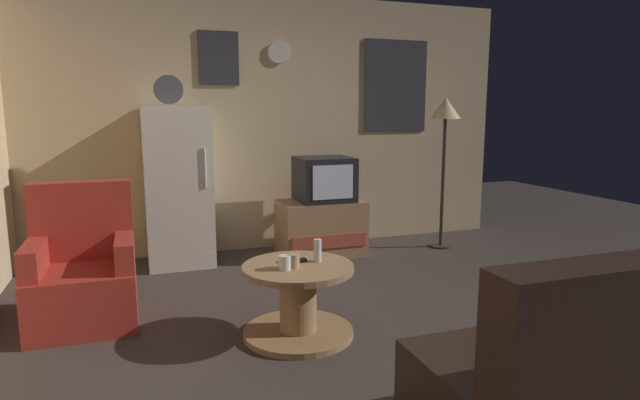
{
  "coord_description": "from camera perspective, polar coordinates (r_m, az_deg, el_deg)",
  "views": [
    {
      "loc": [
        -1.42,
        -3.02,
        1.45
      ],
      "look_at": [
        -0.04,
        0.9,
        0.75
      ],
      "focal_mm": 29.69,
      "sensor_mm": 36.0,
      "label": 1
    }
  ],
  "objects": [
    {
      "name": "ground_plane",
      "position": [
        3.64,
        5.5,
        -13.96
      ],
      "size": [
        12.0,
        12.0,
        0.0
      ],
      "primitive_type": "plane",
      "color": "#3D332D"
    },
    {
      "name": "wall_with_art",
      "position": [
        5.66,
        -4.73,
        8.21
      ],
      "size": [
        5.2,
        0.12,
        2.63
      ],
      "color": "#D1B284",
      "rests_on": "ground_plane"
    },
    {
      "name": "fridge",
      "position": [
        5.17,
        -15.08,
        1.5
      ],
      "size": [
        0.6,
        0.62,
        1.77
      ],
      "color": "silver",
      "rests_on": "ground_plane"
    },
    {
      "name": "tv_stand",
      "position": [
        5.38,
        0.09,
        -3.01
      ],
      "size": [
        0.84,
        0.53,
        0.56
      ],
      "color": "#9E754C",
      "rests_on": "ground_plane"
    },
    {
      "name": "crt_tv",
      "position": [
        5.31,
        0.46,
        2.27
      ],
      "size": [
        0.54,
        0.51,
        0.44
      ],
      "color": "black",
      "rests_on": "tv_stand"
    },
    {
      "name": "standing_lamp",
      "position": [
        5.72,
        13.35,
        8.39
      ],
      "size": [
        0.32,
        0.32,
        1.59
      ],
      "color": "#332D28",
      "rests_on": "ground_plane"
    },
    {
      "name": "coffee_table",
      "position": [
        3.49,
        -2.37,
        -10.77
      ],
      "size": [
        0.72,
        0.72,
        0.48
      ],
      "color": "#9E754C",
      "rests_on": "ground_plane"
    },
    {
      "name": "wine_glass",
      "position": [
        3.47,
        -0.27,
        -5.45
      ],
      "size": [
        0.05,
        0.05,
        0.15
      ],
      "primitive_type": "cylinder",
      "color": "silver",
      "rests_on": "coffee_table"
    },
    {
      "name": "mug_ceramic_white",
      "position": [
        3.32,
        -3.82,
        -6.75
      ],
      "size": [
        0.08,
        0.08,
        0.09
      ],
      "primitive_type": "cylinder",
      "color": "silver",
      "rests_on": "coffee_table"
    },
    {
      "name": "mug_ceramic_tan",
      "position": [
        3.35,
        -2.88,
        -6.57
      ],
      "size": [
        0.08,
        0.08,
        0.09
      ],
      "primitive_type": "cylinder",
      "color": "tan",
      "rests_on": "coffee_table"
    },
    {
      "name": "remote_control",
      "position": [
        3.46,
        -2.67,
        -6.6
      ],
      "size": [
        0.16,
        0.07,
        0.02
      ],
      "primitive_type": "cube",
      "rotation": [
        0.0,
        0.0,
        0.19
      ],
      "color": "black",
      "rests_on": "coffee_table"
    },
    {
      "name": "armchair",
      "position": [
        4.03,
        -24.15,
        -7.32
      ],
      "size": [
        0.68,
        0.68,
        0.96
      ],
      "color": "#A52D23",
      "rests_on": "ground_plane"
    },
    {
      "name": "couch",
      "position": [
        2.77,
        29.48,
        -16.01
      ],
      "size": [
        1.7,
        0.8,
        0.92
      ],
      "color": "black",
      "rests_on": "ground_plane"
    }
  ]
}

